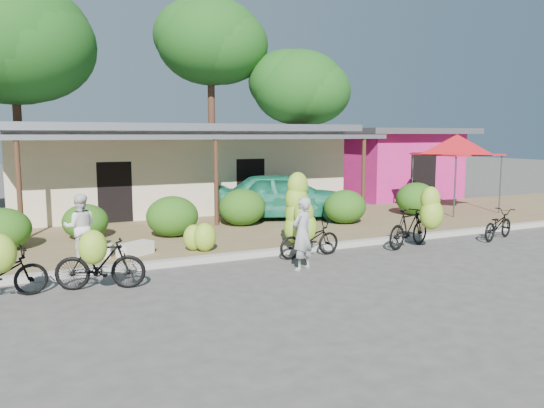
{
  "coord_description": "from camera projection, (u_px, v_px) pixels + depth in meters",
  "views": [
    {
      "loc": [
        -5.59,
        -9.62,
        2.98
      ],
      "look_at": [
        0.26,
        2.57,
        1.2
      ],
      "focal_mm": 35.0,
      "sensor_mm": 36.0,
      "label": 1
    }
  ],
  "objects": [
    {
      "name": "ground",
      "position": [
        313.0,
        274.0,
        11.39
      ],
      "size": [
        100.0,
        100.0,
        0.0
      ],
      "primitive_type": "plane",
      "color": "#454340",
      "rests_on": "ground"
    },
    {
      "name": "sidewalk",
      "position": [
        229.0,
        233.0,
        15.85
      ],
      "size": [
        60.0,
        6.0,
        0.12
      ],
      "primitive_type": "cube",
      "color": "olive",
      "rests_on": "ground"
    },
    {
      "name": "curb",
      "position": [
        273.0,
        252.0,
        13.16
      ],
      "size": [
        60.0,
        0.25,
        0.15
      ],
      "primitive_type": "cube",
      "color": "#A8A399",
      "rests_on": "ground"
    },
    {
      "name": "shop_main",
      "position": [
        175.0,
        166.0,
        20.93
      ],
      "size": [
        13.0,
        8.5,
        3.35
      ],
      "color": "beige",
      "rests_on": "ground"
    },
    {
      "name": "shop_pink",
      "position": [
        388.0,
        162.0,
        25.49
      ],
      "size": [
        6.0,
        6.0,
        3.25
      ],
      "color": "#DE2269",
      "rests_on": "ground"
    },
    {
      "name": "tree_far_center",
      "position": [
        8.0,
        39.0,
        22.44
      ],
      "size": [
        6.66,
        6.66,
        9.56
      ],
      "color": "#48281C",
      "rests_on": "ground"
    },
    {
      "name": "tree_center_right",
      "position": [
        206.0,
        40.0,
        26.65
      ],
      "size": [
        5.48,
        5.39,
        9.76
      ],
      "color": "#48281C",
      "rests_on": "ground"
    },
    {
      "name": "tree_near_right",
      "position": [
        295.0,
        86.0,
        26.87
      ],
      "size": [
        4.87,
        4.73,
        7.24
      ],
      "color": "#48281C",
      "rests_on": "ground"
    },
    {
      "name": "hedge_0",
      "position": [
        2.0,
        229.0,
        13.06
      ],
      "size": [
        1.37,
        1.23,
        1.07
      ],
      "primitive_type": "ellipsoid",
      "color": "#265413",
      "rests_on": "sidewalk"
    },
    {
      "name": "hedge_1",
      "position": [
        85.0,
        221.0,
        14.56
      ],
      "size": [
        1.23,
        1.11,
        0.96
      ],
      "primitive_type": "ellipsoid",
      "color": "#265413",
      "rests_on": "sidewalk"
    },
    {
      "name": "hedge_2",
      "position": [
        172.0,
        216.0,
        14.9
      ],
      "size": [
        1.46,
        1.32,
        1.14
      ],
      "primitive_type": "ellipsoid",
      "color": "#265413",
      "rests_on": "sidewalk"
    },
    {
      "name": "hedge_3",
      "position": [
        242.0,
        207.0,
        16.7
      ],
      "size": [
        1.49,
        1.34,
        1.16
      ],
      "primitive_type": "ellipsoid",
      "color": "#265413",
      "rests_on": "sidewalk"
    },
    {
      "name": "hedge_4",
      "position": [
        345.0,
        207.0,
        17.08
      ],
      "size": [
        1.39,
        1.25,
        1.09
      ],
      "primitive_type": "ellipsoid",
      "color": "#265413",
      "rests_on": "sidewalk"
    },
    {
      "name": "hedge_5",
      "position": [
        416.0,
        199.0,
        18.95
      ],
      "size": [
        1.48,
        1.33,
        1.15
      ],
      "primitive_type": "ellipsoid",
      "color": "#265413",
      "rests_on": "sidewalk"
    },
    {
      "name": "red_canopy",
      "position": [
        457.0,
        144.0,
        19.57
      ],
      "size": [
        3.5,
        3.5,
        2.86
      ],
      "color": "#59595E",
      "rests_on": "sidewalk"
    },
    {
      "name": "bike_left",
      "position": [
        99.0,
        261.0,
        10.11
      ],
      "size": [
        1.77,
        1.32,
        1.29
      ],
      "rotation": [
        0.0,
        0.0,
        1.27
      ],
      "color": "black",
      "rests_on": "ground"
    },
    {
      "name": "bike_center",
      "position": [
        303.0,
        223.0,
        13.11
      ],
      "size": [
        1.72,
        1.22,
        2.05
      ],
      "rotation": [
        0.0,
        0.0,
        1.64
      ],
      "color": "black",
      "rests_on": "ground"
    },
    {
      "name": "bike_right",
      "position": [
        416.0,
        222.0,
        13.82
      ],
      "size": [
        1.81,
        1.38,
        1.67
      ],
      "rotation": [
        0.0,
        0.0,
        1.86
      ],
      "color": "black",
      "rests_on": "ground"
    },
    {
      "name": "bike_far_right",
      "position": [
        498.0,
        225.0,
        15.06
      ],
      "size": [
        1.74,
        1.06,
        0.86
      ],
      "rotation": [
        0.0,
        0.0,
        1.9
      ],
      "color": "black",
      "rests_on": "ground"
    },
    {
      "name": "loose_banana_a",
      "position": [
        194.0,
        238.0,
        13.12
      ],
      "size": [
        0.52,
        0.44,
        0.65
      ],
      "primitive_type": "ellipsoid",
      "color": "#B0C531",
      "rests_on": "sidewalk"
    },
    {
      "name": "loose_banana_b",
      "position": [
        205.0,
        237.0,
        13.01
      ],
      "size": [
        0.57,
        0.48,
        0.71
      ],
      "primitive_type": "ellipsoid",
      "color": "#B0C531",
      "rests_on": "sidewalk"
    },
    {
      "name": "loose_banana_c",
      "position": [
        301.0,
        230.0,
        14.13
      ],
      "size": [
        0.5,
        0.43,
        0.63
      ],
      "primitive_type": "ellipsoid",
      "color": "#B0C531",
      "rests_on": "sidewalk"
    },
    {
      "name": "sack_near",
      "position": [
        135.0,
        249.0,
        12.63
      ],
      "size": [
        0.94,
        0.77,
        0.3
      ],
      "primitive_type": "cube",
      "rotation": [
        0.0,
        0.0,
        0.53
      ],
      "color": "beige",
      "rests_on": "sidewalk"
    },
    {
      "name": "sack_far",
      "position": [
        96.0,
        251.0,
        12.44
      ],
      "size": [
        0.84,
        0.62,
        0.28
      ],
      "primitive_type": "cube",
      "rotation": [
        0.0,
        0.0,
        -0.37
      ],
      "color": "beige",
      "rests_on": "sidewalk"
    },
    {
      "name": "vendor",
      "position": [
        302.0,
        234.0,
        11.65
      ],
      "size": [
        0.7,
        0.59,
        1.62
      ],
      "primitive_type": "imported",
      "rotation": [
        0.0,
        0.0,
        3.55
      ],
      "color": "#9A9A9A",
      "rests_on": "ground"
    },
    {
      "name": "bystander",
      "position": [
        80.0,
        227.0,
        12.14
      ],
      "size": [
        0.8,
        0.65,
        1.51
      ],
      "primitive_type": "imported",
      "rotation": [
        0.0,
        0.0,
        3.03
      ],
      "color": "white",
      "rests_on": "sidewalk"
    },
    {
      "name": "teal_van",
      "position": [
        285.0,
        195.0,
        18.03
      ],
      "size": [
        5.03,
        3.42,
        1.59
      ],
      "primitive_type": "imported",
      "rotation": [
        0.0,
        0.0,
        1.21
      ],
      "color": "#1C7E5C",
      "rests_on": "sidewalk"
    }
  ]
}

